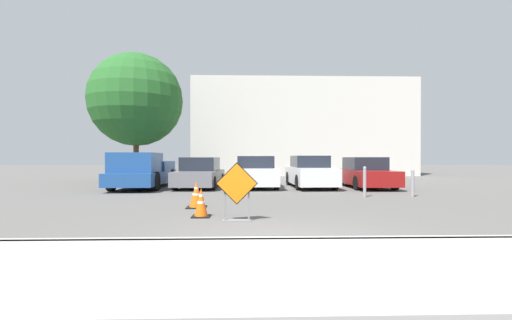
{
  "coord_description": "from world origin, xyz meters",
  "views": [
    {
      "loc": [
        -0.62,
        -5.43,
        1.43
      ],
      "look_at": [
        -0.07,
        13.47,
        1.27
      ],
      "focal_mm": 24.0,
      "sensor_mm": 36.0,
      "label": 1
    }
  ],
  "objects_px": {
    "parked_car_nearest": "(200,174)",
    "road_closed_sign": "(237,189)",
    "traffic_cone_second": "(196,195)",
    "parked_car_fourth": "(365,173)",
    "parked_car_second": "(255,173)",
    "bollard_second": "(413,182)",
    "bollard_nearest": "(365,181)",
    "traffic_cone_nearest": "(201,203)",
    "pickup_truck": "(142,172)",
    "parked_car_third": "(310,173)"
  },
  "relations": [
    {
      "from": "road_closed_sign",
      "to": "pickup_truck",
      "type": "relative_size",
      "value": 0.25
    },
    {
      "from": "parked_car_fourth",
      "to": "bollard_second",
      "type": "relative_size",
      "value": 4.37
    },
    {
      "from": "traffic_cone_second",
      "to": "parked_car_fourth",
      "type": "height_order",
      "value": "parked_car_fourth"
    },
    {
      "from": "traffic_cone_second",
      "to": "road_closed_sign",
      "type": "bearing_deg",
      "value": -59.9
    },
    {
      "from": "parked_car_nearest",
      "to": "road_closed_sign",
      "type": "bearing_deg",
      "value": 106.48
    },
    {
      "from": "road_closed_sign",
      "to": "parked_car_fourth",
      "type": "height_order",
      "value": "parked_car_fourth"
    },
    {
      "from": "parked_car_third",
      "to": "parked_car_fourth",
      "type": "relative_size",
      "value": 1.01
    },
    {
      "from": "traffic_cone_second",
      "to": "pickup_truck",
      "type": "relative_size",
      "value": 0.14
    },
    {
      "from": "road_closed_sign",
      "to": "bollard_second",
      "type": "distance_m",
      "value": 7.64
    },
    {
      "from": "pickup_truck",
      "to": "bollard_nearest",
      "type": "height_order",
      "value": "pickup_truck"
    },
    {
      "from": "traffic_cone_nearest",
      "to": "parked_car_third",
      "type": "distance_m",
      "value": 8.95
    },
    {
      "from": "parked_car_fourth",
      "to": "traffic_cone_second",
      "type": "bearing_deg",
      "value": 42.14
    },
    {
      "from": "traffic_cone_nearest",
      "to": "parked_car_fourth",
      "type": "height_order",
      "value": "parked_car_fourth"
    },
    {
      "from": "parked_car_nearest",
      "to": "parked_car_fourth",
      "type": "height_order",
      "value": "parked_car_fourth"
    },
    {
      "from": "pickup_truck",
      "to": "bollard_second",
      "type": "xyz_separation_m",
      "value": [
        10.77,
        -3.7,
        -0.21
      ]
    },
    {
      "from": "traffic_cone_second",
      "to": "bollard_second",
      "type": "height_order",
      "value": "bollard_second"
    },
    {
      "from": "road_closed_sign",
      "to": "parked_car_second",
      "type": "height_order",
      "value": "parked_car_second"
    },
    {
      "from": "pickup_truck",
      "to": "parked_car_second",
      "type": "height_order",
      "value": "pickup_truck"
    },
    {
      "from": "road_closed_sign",
      "to": "parked_car_third",
      "type": "xyz_separation_m",
      "value": [
        3.23,
        8.51,
        -0.01
      ]
    },
    {
      "from": "traffic_cone_second",
      "to": "bollard_nearest",
      "type": "bearing_deg",
      "value": 23.12
    },
    {
      "from": "parked_car_nearest",
      "to": "bollard_second",
      "type": "relative_size",
      "value": 4.33
    },
    {
      "from": "traffic_cone_second",
      "to": "parked_car_third",
      "type": "distance_m",
      "value": 7.83
    },
    {
      "from": "road_closed_sign",
      "to": "parked_car_nearest",
      "type": "bearing_deg",
      "value": 102.9
    },
    {
      "from": "parked_car_third",
      "to": "bollard_nearest",
      "type": "xyz_separation_m",
      "value": [
        1.22,
        -4.04,
        -0.12
      ]
    },
    {
      "from": "parked_car_nearest",
      "to": "parked_car_third",
      "type": "relative_size",
      "value": 0.98
    },
    {
      "from": "parked_car_second",
      "to": "bollard_second",
      "type": "bearing_deg",
      "value": 142.42
    },
    {
      "from": "traffic_cone_second",
      "to": "bollard_nearest",
      "type": "relative_size",
      "value": 0.69
    },
    {
      "from": "pickup_truck",
      "to": "parked_car_second",
      "type": "distance_m",
      "value": 5.21
    },
    {
      "from": "bollard_nearest",
      "to": "bollard_second",
      "type": "xyz_separation_m",
      "value": [
        1.74,
        0.0,
        -0.05
      ]
    },
    {
      "from": "road_closed_sign",
      "to": "pickup_truck",
      "type": "height_order",
      "value": "pickup_truck"
    },
    {
      "from": "traffic_cone_nearest",
      "to": "bollard_nearest",
      "type": "distance_m",
      "value": 6.61
    },
    {
      "from": "parked_car_nearest",
      "to": "bollard_second",
      "type": "bearing_deg",
      "value": 156.71
    },
    {
      "from": "parked_car_nearest",
      "to": "parked_car_second",
      "type": "xyz_separation_m",
      "value": [
        2.6,
        -0.09,
        0.04
      ]
    },
    {
      "from": "parked_car_nearest",
      "to": "traffic_cone_second",
      "type": "bearing_deg",
      "value": 100.34
    },
    {
      "from": "parked_car_nearest",
      "to": "bollard_nearest",
      "type": "height_order",
      "value": "parked_car_nearest"
    },
    {
      "from": "parked_car_nearest",
      "to": "bollard_second",
      "type": "distance_m",
      "value": 9.15
    },
    {
      "from": "parked_car_fourth",
      "to": "parked_car_nearest",
      "type": "bearing_deg",
      "value": -1.51
    },
    {
      "from": "parked_car_third",
      "to": "traffic_cone_second",
      "type": "bearing_deg",
      "value": 53.81
    },
    {
      "from": "traffic_cone_second",
      "to": "parked_car_third",
      "type": "relative_size",
      "value": 0.17
    },
    {
      "from": "traffic_cone_nearest",
      "to": "parked_car_nearest",
      "type": "bearing_deg",
      "value": 97.82
    },
    {
      "from": "bollard_nearest",
      "to": "pickup_truck",
      "type": "bearing_deg",
      "value": 157.7
    },
    {
      "from": "traffic_cone_second",
      "to": "parked_car_fourth",
      "type": "bearing_deg",
      "value": 41.9
    },
    {
      "from": "parked_car_nearest",
      "to": "bollard_nearest",
      "type": "distance_m",
      "value": 7.64
    },
    {
      "from": "bollard_nearest",
      "to": "bollard_second",
      "type": "height_order",
      "value": "bollard_nearest"
    },
    {
      "from": "traffic_cone_second",
      "to": "parked_car_fourth",
      "type": "xyz_separation_m",
      "value": [
        7.03,
        6.31,
        0.29
      ]
    },
    {
      "from": "bollard_nearest",
      "to": "road_closed_sign",
      "type": "bearing_deg",
      "value": -134.86
    },
    {
      "from": "parked_car_second",
      "to": "parked_car_fourth",
      "type": "height_order",
      "value": "parked_car_second"
    },
    {
      "from": "traffic_cone_second",
      "to": "bollard_second",
      "type": "xyz_separation_m",
      "value": [
        7.39,
        2.41,
        0.16
      ]
    },
    {
      "from": "parked_car_fourth",
      "to": "traffic_cone_nearest",
      "type": "bearing_deg",
      "value": 49.59
    },
    {
      "from": "pickup_truck",
      "to": "parked_car_fourth",
      "type": "bearing_deg",
      "value": -179.87
    }
  ]
}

